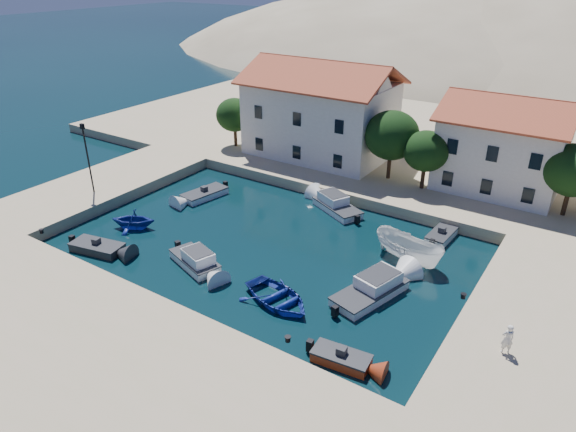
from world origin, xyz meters
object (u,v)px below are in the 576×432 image
object	(u,v)px
lamppost	(87,152)
rowboat_south	(278,302)
building_left	(321,108)
cabin_cruiser_east	(370,291)
building_mid	(504,142)
boat_east	(408,261)
pedestrian	(507,339)
cabin_cruiser_south	(195,259)

from	to	relation	value
lamppost	rowboat_south	size ratio (longest dim) A/B	1.22
building_left	rowboat_south	distance (m)	26.47
lamppost	cabin_cruiser_east	bearing A→B (deg)	0.69
building_mid	boat_east	distance (m)	16.12
cabin_cruiser_east	boat_east	distance (m)	5.63
lamppost	cabin_cruiser_east	world-z (taller)	lamppost
cabin_cruiser_east	lamppost	bearing A→B (deg)	105.94
building_mid	rowboat_south	size ratio (longest dim) A/B	2.06
building_mid	pedestrian	world-z (taller)	building_mid
cabin_cruiser_south	cabin_cruiser_east	size ratio (longest dim) A/B	0.80
pedestrian	rowboat_south	bearing A→B (deg)	-24.71
building_left	building_mid	world-z (taller)	building_left
building_mid	boat_east	xyz separation A→B (m)	(-2.31, -15.08, -5.22)
cabin_cruiser_south	rowboat_south	distance (m)	7.47
building_mid	cabin_cruiser_east	xyz separation A→B (m)	(-2.66, -20.68, -4.75)
building_left	pedestrian	xyz separation A→B (m)	(23.94, -21.64, -4.05)
lamppost	cabin_cruiser_east	xyz separation A→B (m)	(26.84, 0.32, -4.28)
building_left	rowboat_south	world-z (taller)	building_left
building_left	cabin_cruiser_south	distance (m)	23.89
cabin_cruiser_south	rowboat_south	world-z (taller)	cabin_cruiser_south
cabin_cruiser_east	boat_east	size ratio (longest dim) A/B	1.05
building_mid	lamppost	xyz separation A→B (m)	(-29.50, -21.00, -0.47)
building_mid	pedestrian	distance (m)	23.64
building_left	lamppost	xyz separation A→B (m)	(-11.50, -20.00, -1.18)
cabin_cruiser_south	building_left	bearing A→B (deg)	116.58
building_mid	rowboat_south	bearing A→B (deg)	-106.54
building_mid	pedestrian	bearing A→B (deg)	-75.29
building_left	cabin_cruiser_east	size ratio (longest dim) A/B	2.50
lamppost	cabin_cruiser_east	size ratio (longest dim) A/B	1.06
building_left	cabin_cruiser_east	distance (m)	25.54
building_left	cabin_cruiser_south	size ratio (longest dim) A/B	3.11
cabin_cruiser_east	boat_east	bearing A→B (deg)	11.66
cabin_cruiser_south	pedestrian	world-z (taller)	pedestrian
cabin_cruiser_east	boat_east	world-z (taller)	cabin_cruiser_east
pedestrian	cabin_cruiser_east	bearing A→B (deg)	-45.40
boat_east	pedestrian	xyz separation A→B (m)	(8.25, -7.56, 1.89)
lamppost	cabin_cruiser_south	distance (m)	15.70
building_left	boat_east	bearing A→B (deg)	-41.89
building_mid	cabin_cruiser_south	size ratio (longest dim) A/B	2.22
lamppost	building_mid	bearing A→B (deg)	35.45
building_mid	building_left	bearing A→B (deg)	-176.82
lamppost	building_left	bearing A→B (deg)	60.10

